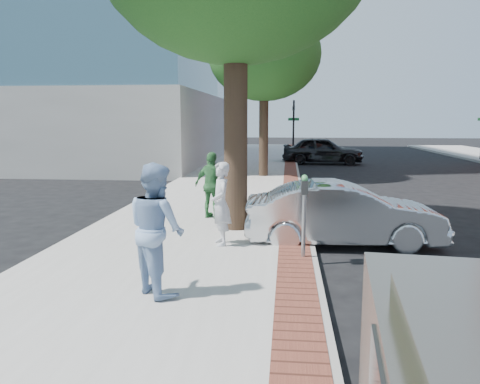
# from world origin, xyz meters

# --- Properties ---
(ground) EXTENTS (120.00, 120.00, 0.00)m
(ground) POSITION_xyz_m (0.00, 0.00, 0.00)
(ground) COLOR black
(ground) RESTS_ON ground
(sidewalk) EXTENTS (5.00, 60.00, 0.15)m
(sidewalk) POSITION_xyz_m (-1.50, 8.00, 0.07)
(sidewalk) COLOR #9E9991
(sidewalk) RESTS_ON ground
(brick_strip) EXTENTS (0.60, 60.00, 0.01)m
(brick_strip) POSITION_xyz_m (0.70, 8.00, 0.15)
(brick_strip) COLOR brown
(brick_strip) RESTS_ON sidewalk
(curb) EXTENTS (0.10, 60.00, 0.15)m
(curb) POSITION_xyz_m (1.05, 8.00, 0.07)
(curb) COLOR gray
(curb) RESTS_ON ground
(office_base) EXTENTS (18.20, 22.20, 4.00)m
(office_base) POSITION_xyz_m (-13.00, 22.00, 2.00)
(office_base) COLOR gray
(office_base) RESTS_ON ground
(signal_near) EXTENTS (0.70, 0.15, 3.80)m
(signal_near) POSITION_xyz_m (0.90, 22.00, 2.25)
(signal_near) COLOR black
(signal_near) RESTS_ON ground
(tree_far) EXTENTS (4.80, 4.80, 7.14)m
(tree_far) POSITION_xyz_m (-0.50, 12.00, 5.30)
(tree_far) COLOR black
(tree_far) RESTS_ON sidewalk
(parking_meter) EXTENTS (0.12, 0.32, 1.47)m
(parking_meter) POSITION_xyz_m (0.85, -0.23, 1.21)
(parking_meter) COLOR gray
(parking_meter) RESTS_ON sidewalk
(person_gray) EXTENTS (0.56, 0.69, 1.63)m
(person_gray) POSITION_xyz_m (-0.73, 0.47, 0.96)
(person_gray) COLOR #B1B2B7
(person_gray) RESTS_ON sidewalk
(person_officer) EXTENTS (1.13, 1.14, 1.85)m
(person_officer) POSITION_xyz_m (-1.26, -2.16, 1.08)
(person_officer) COLOR #83A2CB
(person_officer) RESTS_ON sidewalk
(person_green) EXTENTS (1.05, 0.71, 1.65)m
(person_green) POSITION_xyz_m (-1.30, 2.94, 0.97)
(person_green) COLOR #397F44
(person_green) RESTS_ON sidewalk
(sedan_silver) EXTENTS (4.05, 1.55, 1.32)m
(sedan_silver) POSITION_xyz_m (1.70, 1.22, 0.66)
(sedan_silver) COLOR silver
(sedan_silver) RESTS_ON ground
(bg_car) EXTENTS (4.81, 2.23, 1.59)m
(bg_car) POSITION_xyz_m (2.60, 19.38, 0.80)
(bg_car) COLOR black
(bg_car) RESTS_ON ground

